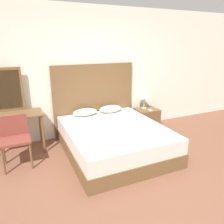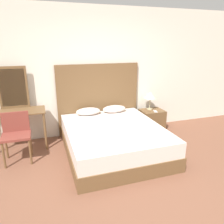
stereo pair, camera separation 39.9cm
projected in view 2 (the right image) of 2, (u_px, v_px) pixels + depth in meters
The scene contains 13 objects.
ground_plane at pixel (142, 187), 3.12m from camera, with size 16.00×16.00×0.00m, color brown.
wall_back at pixel (99, 73), 4.74m from camera, with size 10.00×0.06×2.70m.
bed at pixel (114, 140), 4.05m from camera, with size 1.72×2.02×0.51m.
headboard at pixel (99, 99), 4.83m from camera, with size 1.81×0.05×1.55m.
pillow_left at pixel (88, 111), 4.61m from camera, with size 0.51×0.28×0.15m.
pillow_right at pixel (114, 109), 4.78m from camera, with size 0.51×0.28×0.15m.
phone_on_bed at pixel (125, 121), 4.24m from camera, with size 0.10×0.16×0.01m.
nightstand at pixel (152, 120), 5.13m from camera, with size 0.52×0.42×0.48m.
table_lamp at pixel (150, 95), 5.02m from camera, with size 0.28×0.28×0.43m.
phone_on_nightstand at pixel (155, 111), 4.96m from camera, with size 0.10×0.16×0.01m.
vanity_desk at pixel (16, 117), 4.09m from camera, with size 1.08×0.52×0.76m.
vanity_mirror at pixel (13, 88), 4.14m from camera, with size 0.53×0.03×0.80m.
chair at pixel (16, 132), 3.72m from camera, with size 0.47×0.41×0.84m.
Camera 2 is at (-1.24, -2.37, 1.98)m, focal length 35.00 mm.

